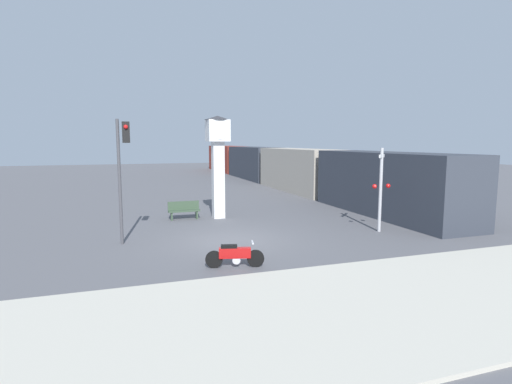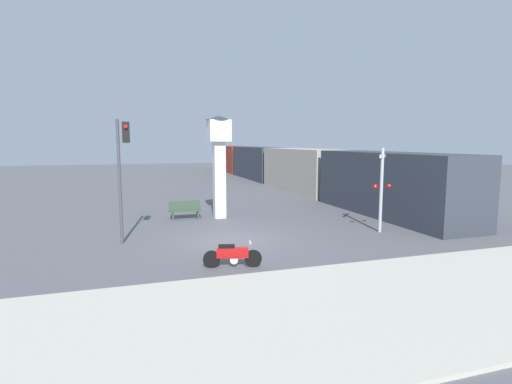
{
  "view_description": "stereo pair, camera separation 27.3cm",
  "coord_description": "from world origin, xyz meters",
  "px_view_note": "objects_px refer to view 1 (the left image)",
  "views": [
    {
      "loc": [
        -4.06,
        -15.19,
        3.95
      ],
      "look_at": [
        1.37,
        0.92,
        1.81
      ],
      "focal_mm": 28.0,
      "sensor_mm": 36.0,
      "label": 1
    },
    {
      "loc": [
        -3.8,
        -15.28,
        3.95
      ],
      "look_at": [
        1.37,
        0.92,
        1.81
      ],
      "focal_mm": 28.0,
      "sensor_mm": 36.0,
      "label": 2
    }
  ],
  "objects_px": {
    "traffic_light": "(123,160)",
    "railroad_crossing_signal": "(381,186)",
    "motorcycle": "(235,255)",
    "bench": "(184,210)",
    "clock_tower": "(218,151)",
    "freight_train": "(273,166)"
  },
  "relations": [
    {
      "from": "traffic_light",
      "to": "freight_train",
      "type": "bearing_deg",
      "value": 54.82
    },
    {
      "from": "traffic_light",
      "to": "railroad_crossing_signal",
      "type": "bearing_deg",
      "value": -7.25
    },
    {
      "from": "bench",
      "to": "freight_train",
      "type": "bearing_deg",
      "value": 54.56
    },
    {
      "from": "motorcycle",
      "to": "bench",
      "type": "bearing_deg",
      "value": 106.28
    },
    {
      "from": "clock_tower",
      "to": "railroad_crossing_signal",
      "type": "relative_size",
      "value": 1.43
    },
    {
      "from": "motorcycle",
      "to": "clock_tower",
      "type": "height_order",
      "value": "clock_tower"
    },
    {
      "from": "motorcycle",
      "to": "railroad_crossing_signal",
      "type": "relative_size",
      "value": 0.5
    },
    {
      "from": "motorcycle",
      "to": "traffic_light",
      "type": "bearing_deg",
      "value": 141.41
    },
    {
      "from": "traffic_light",
      "to": "railroad_crossing_signal",
      "type": "relative_size",
      "value": 1.3
    },
    {
      "from": "motorcycle",
      "to": "clock_tower",
      "type": "relative_size",
      "value": 0.35
    },
    {
      "from": "motorcycle",
      "to": "railroad_crossing_signal",
      "type": "xyz_separation_m",
      "value": [
        7.45,
        2.88,
        1.62
      ]
    },
    {
      "from": "motorcycle",
      "to": "railroad_crossing_signal",
      "type": "distance_m",
      "value": 8.15
    },
    {
      "from": "traffic_light",
      "to": "bench",
      "type": "bearing_deg",
      "value": 55.76
    },
    {
      "from": "traffic_light",
      "to": "railroad_crossing_signal",
      "type": "distance_m",
      "value": 10.85
    },
    {
      "from": "motorcycle",
      "to": "freight_train",
      "type": "bearing_deg",
      "value": 80.22
    },
    {
      "from": "freight_train",
      "to": "bench",
      "type": "height_order",
      "value": "freight_train"
    },
    {
      "from": "traffic_light",
      "to": "railroad_crossing_signal",
      "type": "xyz_separation_m",
      "value": [
        10.69,
        -1.36,
        -1.26
      ]
    },
    {
      "from": "traffic_light",
      "to": "bench",
      "type": "relative_size",
      "value": 3.01
    },
    {
      "from": "railroad_crossing_signal",
      "to": "clock_tower",
      "type": "bearing_deg",
      "value": 137.9
    },
    {
      "from": "motorcycle",
      "to": "clock_tower",
      "type": "bearing_deg",
      "value": 94.21
    },
    {
      "from": "clock_tower",
      "to": "bench",
      "type": "distance_m",
      "value": 3.48
    },
    {
      "from": "freight_train",
      "to": "railroad_crossing_signal",
      "type": "distance_m",
      "value": 20.93
    }
  ]
}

